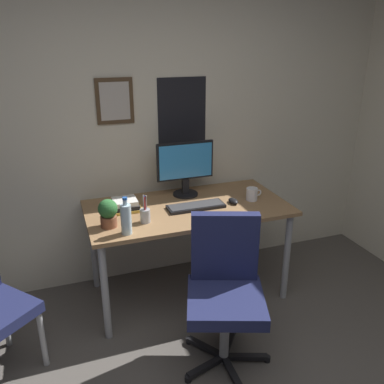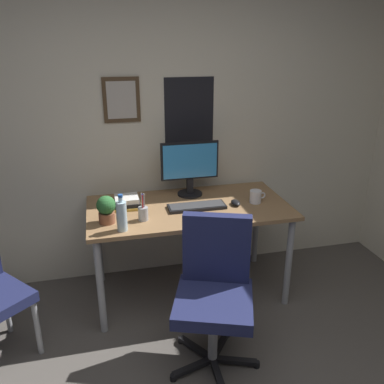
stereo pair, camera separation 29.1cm
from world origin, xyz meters
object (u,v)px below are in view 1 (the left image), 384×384
(potted_plant, at_px, (108,212))
(monitor, at_px, (185,166))
(keyboard, at_px, (196,206))
(computer_mouse, at_px, (233,201))
(coffee_mug_near, at_px, (252,194))
(water_bottle, at_px, (126,219))
(office_chair, at_px, (225,284))
(book_stack_left, at_px, (125,205))
(pen_cup, at_px, (145,215))

(potted_plant, bearing_deg, monitor, 29.82)
(monitor, relative_size, keyboard, 1.07)
(computer_mouse, xyz_separation_m, coffee_mug_near, (0.17, 0.01, 0.03))
(water_bottle, xyz_separation_m, potted_plant, (-0.09, 0.14, -0.00))
(office_chair, height_order, computer_mouse, office_chair)
(coffee_mug_near, distance_m, book_stack_left, 0.98)
(water_bottle, bearing_deg, pen_cup, 39.86)
(computer_mouse, height_order, coffee_mug_near, coffee_mug_near)
(keyboard, bearing_deg, coffee_mug_near, -0.07)
(water_bottle, xyz_separation_m, pen_cup, (0.15, 0.13, -0.05))
(office_chair, height_order, monitor, monitor)
(book_stack_left, bearing_deg, monitor, 16.20)
(monitor, bearing_deg, coffee_mug_near, -31.95)
(computer_mouse, relative_size, coffee_mug_near, 0.87)
(pen_cup, bearing_deg, computer_mouse, 8.54)
(office_chair, relative_size, coffee_mug_near, 7.52)
(keyboard, bearing_deg, monitor, 87.56)
(office_chair, bearing_deg, water_bottle, 139.81)
(water_bottle, height_order, potted_plant, water_bottle)
(water_bottle, height_order, coffee_mug_near, water_bottle)
(office_chair, height_order, keyboard, office_chair)
(keyboard, distance_m, potted_plant, 0.67)
(book_stack_left, bearing_deg, keyboard, -14.60)
(office_chair, xyz_separation_m, computer_mouse, (0.36, 0.67, 0.25))
(keyboard, relative_size, potted_plant, 2.21)
(pen_cup, relative_size, book_stack_left, 0.88)
(monitor, bearing_deg, keyboard, -92.44)
(monitor, xyz_separation_m, coffee_mug_near, (0.45, -0.28, -0.19))
(office_chair, relative_size, pen_cup, 4.75)
(computer_mouse, distance_m, water_bottle, 0.90)
(computer_mouse, bearing_deg, coffee_mug_near, 3.66)
(keyboard, distance_m, pen_cup, 0.43)
(water_bottle, relative_size, coffee_mug_near, 2.00)
(computer_mouse, height_order, pen_cup, pen_cup)
(pen_cup, bearing_deg, water_bottle, -140.14)
(potted_plant, relative_size, pen_cup, 0.98)
(water_bottle, bearing_deg, monitor, 42.41)
(coffee_mug_near, height_order, book_stack_left, coffee_mug_near)
(computer_mouse, xyz_separation_m, book_stack_left, (-0.81, 0.14, 0.02))
(coffee_mug_near, distance_m, potted_plant, 1.13)
(water_bottle, bearing_deg, office_chair, -40.19)
(keyboard, relative_size, coffee_mug_near, 3.40)
(keyboard, xyz_separation_m, potted_plant, (-0.66, -0.10, 0.09))
(coffee_mug_near, relative_size, book_stack_left, 0.56)
(keyboard, height_order, computer_mouse, computer_mouse)
(water_bottle, distance_m, pen_cup, 0.21)
(pen_cup, xyz_separation_m, book_stack_left, (-0.09, 0.25, -0.01))
(keyboard, bearing_deg, water_bottle, -156.50)
(office_chair, relative_size, book_stack_left, 4.19)
(keyboard, relative_size, pen_cup, 2.15)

